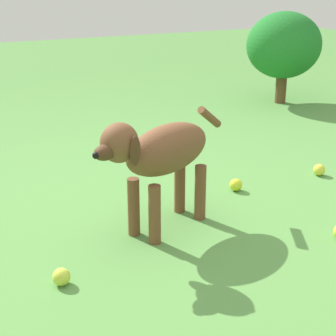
% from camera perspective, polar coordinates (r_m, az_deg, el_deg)
% --- Properties ---
extents(ground, '(14.00, 14.00, 0.00)m').
position_cam_1_polar(ground, '(2.53, -3.55, -5.24)').
color(ground, '#548C42').
extents(dog, '(0.75, 0.38, 0.54)m').
position_cam_1_polar(dog, '(2.27, -0.76, 1.56)').
color(dog, brown).
rests_on(dog, ground).
extents(tennis_ball_0, '(0.07, 0.07, 0.07)m').
position_cam_1_polar(tennis_ball_0, '(2.04, -11.19, -11.20)').
color(tennis_ball_0, '#C2D241').
rests_on(tennis_ball_0, ground).
extents(tennis_ball_3, '(0.07, 0.07, 0.07)m').
position_cam_1_polar(tennis_ball_3, '(3.14, 15.67, -0.18)').
color(tennis_ball_3, '#D6D33E').
rests_on(tennis_ball_3, ground).
extents(tennis_ball_4, '(0.07, 0.07, 0.07)m').
position_cam_1_polar(tennis_ball_4, '(2.83, 7.18, -1.78)').
color(tennis_ball_4, '#CAD92E').
rests_on(tennis_ball_4, ground).
extents(shrub_near, '(0.65, 0.59, 0.77)m').
position_cam_1_polar(shrub_near, '(4.76, 12.15, 12.53)').
color(shrub_near, brown).
rests_on(shrub_near, ground).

